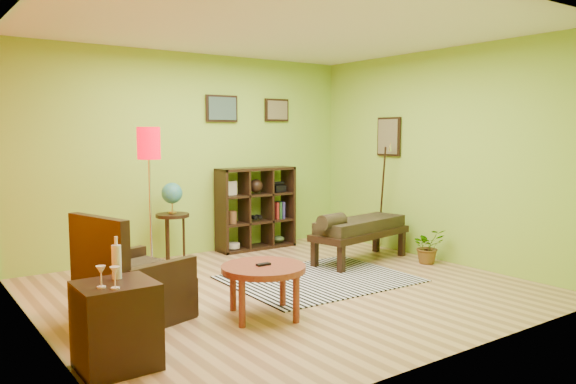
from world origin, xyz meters
TOP-DOWN VIEW (x-y plane):
  - ground at (0.00, 0.00)m, footprint 5.00×5.00m
  - room_shell at (-0.09, 0.01)m, footprint 5.04×4.54m
  - zebra_rug at (0.55, 0.10)m, footprint 2.08×1.65m
  - coffee_table at (-0.70, -0.63)m, footprint 0.79×0.79m
  - armchair at (-1.75, -0.02)m, footprint 1.01×1.00m
  - side_cabinet at (-2.20, -0.98)m, footprint 0.54×0.49m
  - floor_lamp at (-1.08, 1.13)m, footprint 0.27×0.27m
  - globe_table at (-0.49, 1.88)m, footprint 0.43×0.43m
  - cube_shelf at (0.91, 2.03)m, footprint 1.20×0.35m
  - bench at (1.53, 0.51)m, footprint 1.59×0.80m
  - potted_plant at (2.22, -0.08)m, footprint 0.53×0.56m

SIDE VIEW (x-z plane):
  - ground at x=0.00m, z-range 0.00..0.00m
  - zebra_rug at x=0.55m, z-range 0.00..0.01m
  - potted_plant at x=2.22m, z-range 0.00..0.36m
  - armchair at x=-1.75m, z-range -0.20..0.80m
  - side_cabinet at x=-2.20m, z-range -0.15..0.80m
  - coffee_table at x=-0.70m, z-range 0.16..0.67m
  - bench at x=1.53m, z-range 0.10..0.80m
  - cube_shelf at x=0.91m, z-range 0.00..1.20m
  - globe_table at x=-0.49m, z-range 0.27..1.33m
  - floor_lamp at x=-1.08m, z-range 0.55..2.32m
  - room_shell at x=-0.09m, z-range 0.39..3.21m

